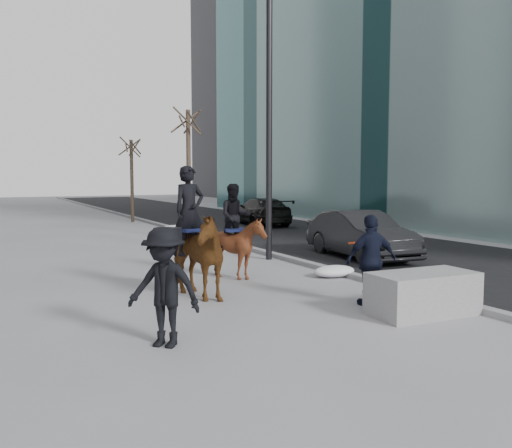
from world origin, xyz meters
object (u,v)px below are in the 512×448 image
planter (423,294)px  mounted_right (237,241)px  car_near (361,234)px  mounted_left (192,249)px

planter → mounted_right: 4.88m
car_near → mounted_left: bearing=-151.1°
planter → car_near: bearing=61.0°
mounted_left → mounted_right: mounted_left is taller
planter → car_near: 6.75m
mounted_left → planter: bearing=-45.4°
planter → mounted_left: mounted_left is taller
planter → mounted_right: (-1.49, 4.62, 0.54)m
planter → mounted_right: bearing=107.9°
planter → mounted_right: mounted_right is taller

